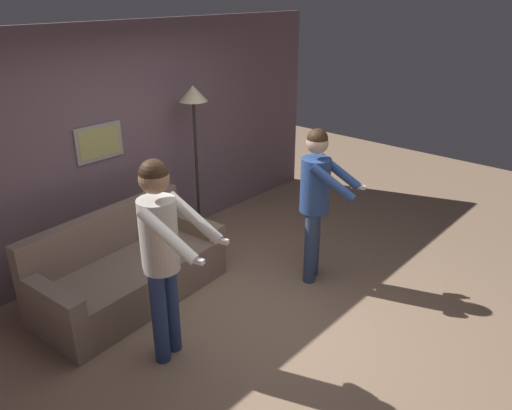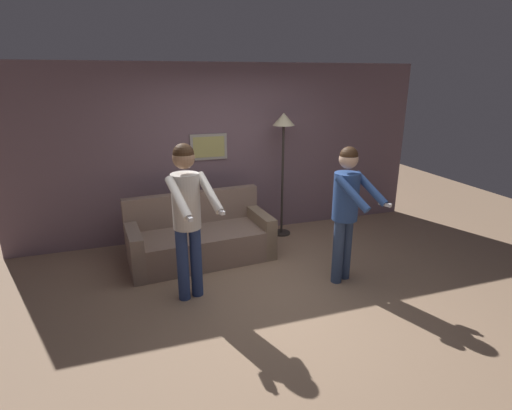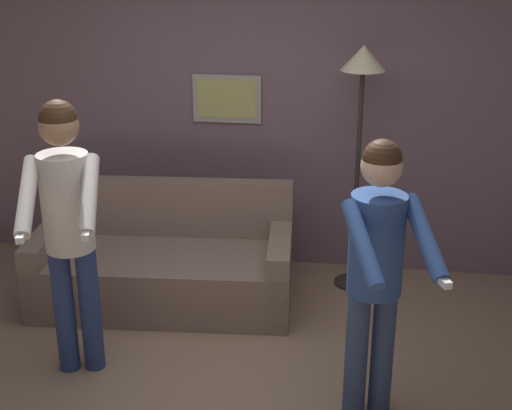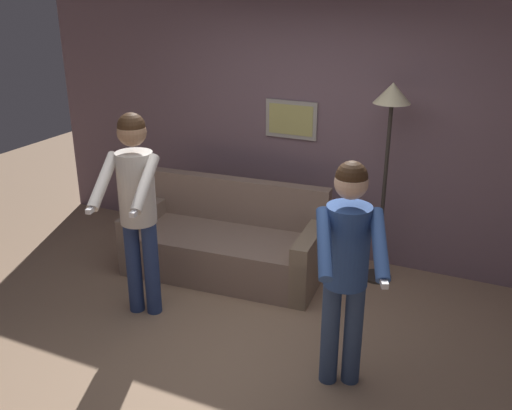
# 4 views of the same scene
# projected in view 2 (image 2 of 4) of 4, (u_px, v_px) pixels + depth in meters

# --- Properties ---
(ground_plane) EXTENTS (12.00, 12.00, 0.00)m
(ground_plane) POSITION_uv_depth(u_px,v_px,m) (273.00, 294.00, 4.62)
(ground_plane) COLOR tan
(back_wall_assembly) EXTENTS (6.40, 0.09, 2.60)m
(back_wall_assembly) POSITION_uv_depth(u_px,v_px,m) (226.00, 152.00, 6.09)
(back_wall_assembly) COLOR slate
(back_wall_assembly) RESTS_ON ground_plane
(couch) EXTENTS (1.96, 1.00, 0.87)m
(couch) POSITION_uv_depth(u_px,v_px,m) (200.00, 240.00, 5.45)
(couch) COLOR gray
(couch) RESTS_ON ground_plane
(torchiere_lamp) EXTENTS (0.33, 0.33, 1.90)m
(torchiere_lamp) POSITION_uv_depth(u_px,v_px,m) (283.00, 135.00, 5.91)
(torchiere_lamp) COLOR #332D28
(torchiere_lamp) RESTS_ON ground_plane
(person_standing_left) EXTENTS (0.54, 0.70, 1.76)m
(person_standing_left) POSITION_uv_depth(u_px,v_px,m) (187.00, 208.00, 4.23)
(person_standing_left) COLOR navy
(person_standing_left) RESTS_ON ground_plane
(person_standing_right) EXTENTS (0.57, 0.63, 1.66)m
(person_standing_right) POSITION_uv_depth(u_px,v_px,m) (347.00, 203.00, 4.64)
(person_standing_right) COLOR #364A71
(person_standing_right) RESTS_ON ground_plane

